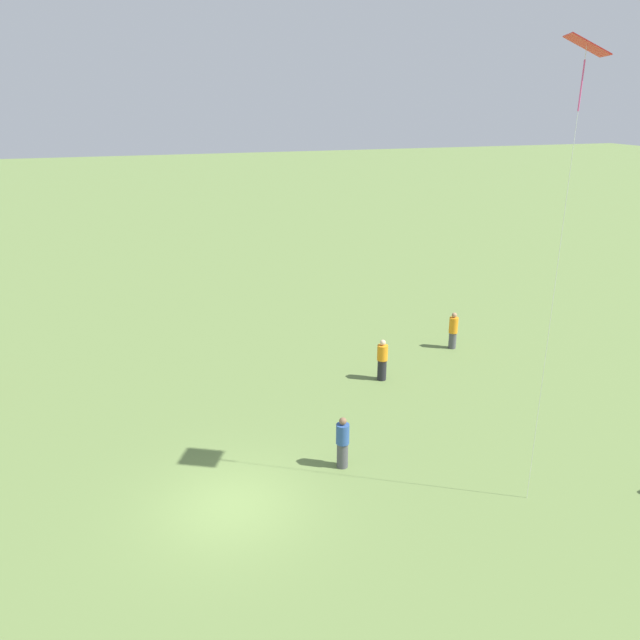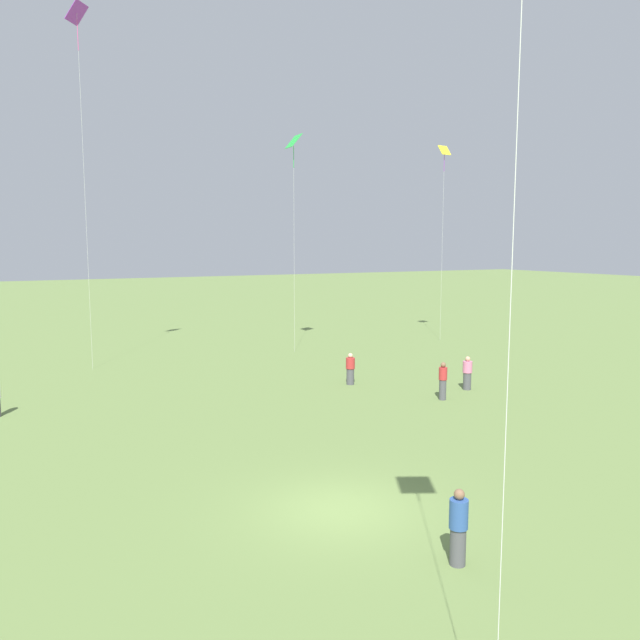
{
  "view_description": "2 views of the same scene",
  "coord_description": "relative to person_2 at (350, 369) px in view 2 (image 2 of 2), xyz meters",
  "views": [
    {
      "loc": [
        2.23,
        15.23,
        11.16
      ],
      "look_at": [
        -3.93,
        -3.87,
        3.97
      ],
      "focal_mm": 35.0,
      "sensor_mm": 36.0,
      "label": 1
    },
    {
      "loc": [
        -14.02,
        7.84,
        7.12
      ],
      "look_at": [
        3.09,
        -1.0,
        4.77
      ],
      "focal_mm": 35.0,
      "sensor_mm": 36.0,
      "label": 2
    }
  ],
  "objects": [
    {
      "name": "ground_plane",
      "position": [
        -12.95,
        7.84,
        -0.78
      ],
      "size": [
        240.0,
        240.0,
        0.0
      ],
      "primitive_type": "plane",
      "color": "olive"
    },
    {
      "name": "person_2",
      "position": [
        0.0,
        0.0,
        0.0
      ],
      "size": [
        0.62,
        0.62,
        1.62
      ],
      "rotation": [
        0.0,
        0.0,
        2.64
      ],
      "color": "#4C4C51",
      "rests_on": "ground_plane"
    },
    {
      "name": "person_3",
      "position": [
        -16.69,
        6.91,
        0.08
      ],
      "size": [
        0.55,
        0.55,
        1.76
      ],
      "rotation": [
        0.0,
        0.0,
        0.41
      ],
      "color": "#4C4C51",
      "rests_on": "ground_plane"
    },
    {
      "name": "person_4",
      "position": [
        -4.67,
        -2.19,
        0.09
      ],
      "size": [
        0.49,
        0.49,
        1.75
      ],
      "rotation": [
        0.0,
        0.0,
        2.79
      ],
      "color": "#4C4C51",
      "rests_on": "ground_plane"
    },
    {
      "name": "person_5",
      "position": [
        -3.62,
        -4.54,
        0.02
      ],
      "size": [
        0.48,
        0.48,
        1.66
      ],
      "rotation": [
        0.0,
        0.0,
        4.67
      ],
      "color": "#4C4C51",
      "rests_on": "ground_plane"
    },
    {
      "name": "kite_0",
      "position": [
        10.01,
        -1.54,
        12.41
      ],
      "size": [
        1.13,
        0.76,
        14.07
      ],
      "rotation": [
        0.0,
        0.0,
        2.36
      ],
      "color": "green",
      "rests_on": "ground_plane"
    },
    {
      "name": "kite_4",
      "position": [
        10.28,
        11.14,
        17.94
      ],
      "size": [
        1.43,
        1.34,
        19.95
      ],
      "rotation": [
        0.0,
        0.0,
        1.7
      ],
      "color": "purple",
      "rests_on": "ground_plane"
    },
    {
      "name": "kite_5",
      "position": [
        9.58,
        -13.26,
        12.3
      ],
      "size": [
        0.59,
        0.89,
        14.15
      ],
      "rotation": [
        0.0,
        0.0,
        4.01
      ],
      "color": "yellow",
      "rests_on": "ground_plane"
    }
  ]
}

